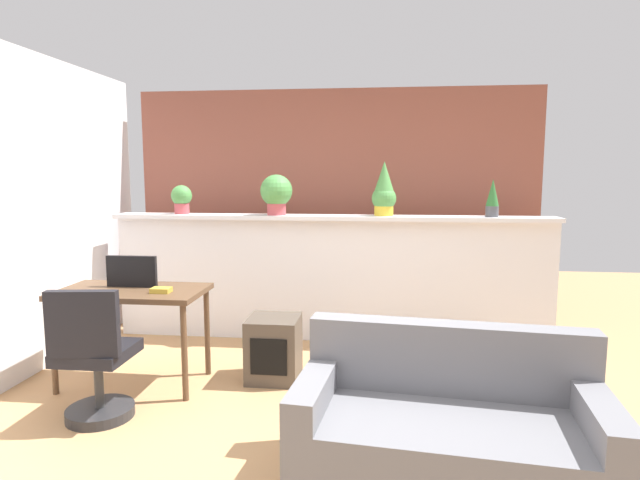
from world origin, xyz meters
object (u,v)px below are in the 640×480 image
side_cube_shelf (274,348)px  potted_plant_2 (384,191)px  potted_plant_0 (182,198)px  desk (132,300)px  potted_plant_1 (276,193)px  book_on_desk (161,290)px  couch (448,433)px  potted_plant_3 (492,198)px  office_chair (94,364)px  tv_monitor (132,271)px

side_cube_shelf → potted_plant_2: bearing=51.0°
potted_plant_0 → desk: potted_plant_0 is taller
potted_plant_1 → book_on_desk: bearing=-115.1°
potted_plant_2 → couch: bearing=-82.1°
desk → couch: bearing=-25.9°
potted_plant_3 → desk: potted_plant_3 is taller
side_cube_shelf → potted_plant_3: bearing=28.9°
potted_plant_2 → potted_plant_0: bearing=-179.9°
potted_plant_2 → side_cube_shelf: potted_plant_2 is taller
book_on_desk → side_cube_shelf: bearing=20.6°
desk → side_cube_shelf: 1.15m
office_chair → couch: office_chair is taller
potted_plant_3 → tv_monitor: 3.19m
potted_plant_3 → book_on_desk: 3.00m
potted_plant_1 → side_cube_shelf: 1.58m
book_on_desk → office_chair: bearing=-113.7°
potted_plant_0 → potted_plant_2: potted_plant_2 is taller
tv_monitor → office_chair: bearing=-84.7°
potted_plant_2 → couch: (0.33, -2.36, -1.18)m
potted_plant_1 → potted_plant_2: (1.02, 0.04, 0.02)m
potted_plant_1 → potted_plant_2: 1.03m
potted_plant_0 → side_cube_shelf: 1.92m
potted_plant_1 → desk: size_ratio=0.35×
couch → desk: bearing=154.1°
book_on_desk → potted_plant_0: bearing=104.3°
potted_plant_1 → desk: 1.70m
potted_plant_3 → office_chair: size_ratio=0.38×
book_on_desk → tv_monitor: bearing=151.7°
potted_plant_3 → potted_plant_0: bearing=179.3°
couch → tv_monitor: bearing=152.8°
potted_plant_3 → office_chair: potted_plant_3 is taller
potted_plant_0 → tv_monitor: (0.04, -1.19, -0.51)m
potted_plant_1 → couch: potted_plant_1 is taller
potted_plant_1 → desk: (-0.89, -1.23, -0.78)m
office_chair → couch: size_ratio=0.56×
potted_plant_3 → desk: 3.23m
potted_plant_2 → tv_monitor: (-1.94, -1.19, -0.59)m
potted_plant_1 → office_chair: 2.30m
desk → tv_monitor: size_ratio=2.77×
potted_plant_1 → desk: bearing=-125.8°
tv_monitor → book_on_desk: size_ratio=2.82×
office_chair → potted_plant_1: bearing=65.3°
potted_plant_1 → tv_monitor: size_ratio=0.98×
potted_plant_3 → book_on_desk: bearing=-153.4°
potted_plant_0 → side_cube_shelf: potted_plant_0 is taller
potted_plant_2 → desk: potted_plant_2 is taller
potted_plant_3 → tv_monitor: size_ratio=0.87×
desk → tv_monitor: bearing=111.5°
potted_plant_2 → office_chair: 2.88m
potted_plant_0 → couch: potted_plant_0 is taller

